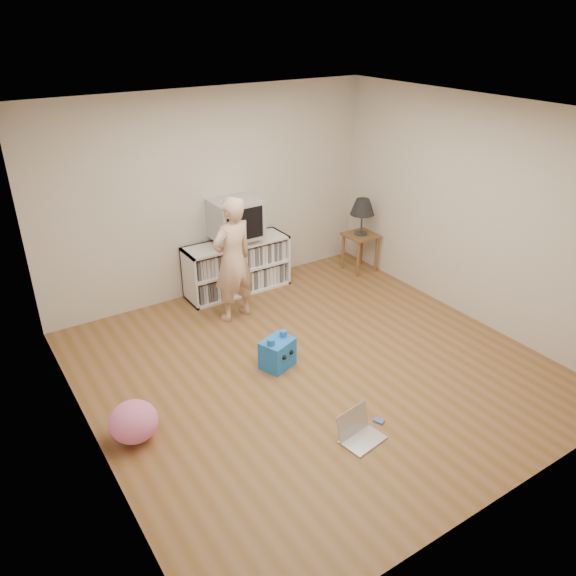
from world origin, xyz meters
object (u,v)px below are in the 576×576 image
(dvd_deck, at_px, (236,239))
(laptop, at_px, (358,431))
(crt_tv, at_px, (235,219))
(person, at_px, (233,260))
(table_lamp, at_px, (362,208))
(side_table, at_px, (360,243))
(media_unit, at_px, (237,266))
(plush_blue, at_px, (278,353))
(plush_pink, at_px, (134,422))

(dvd_deck, relative_size, laptop, 1.09)
(crt_tv, height_order, person, person)
(person, bearing_deg, table_lamp, 176.29)
(dvd_deck, height_order, side_table, dvd_deck)
(side_table, height_order, person, person)
(media_unit, xyz_separation_m, table_lamp, (1.79, -0.39, 0.59))
(media_unit, xyz_separation_m, crt_tv, (-0.00, -0.02, 0.67))
(dvd_deck, xyz_separation_m, side_table, (1.79, -0.37, -0.32))
(plush_blue, bearing_deg, plush_pink, 168.99)
(media_unit, distance_m, laptop, 3.20)
(plush_pink, bearing_deg, person, 39.19)
(media_unit, relative_size, crt_tv, 2.33)
(crt_tv, bearing_deg, side_table, -11.57)
(table_lamp, bearing_deg, side_table, 0.00)
(laptop, relative_size, plush_blue, 1.03)
(media_unit, height_order, person, person)
(plush_pink, bearing_deg, side_table, 23.34)
(dvd_deck, bearing_deg, laptop, -99.05)
(plush_blue, bearing_deg, table_lamp, 11.93)
(side_table, distance_m, person, 2.21)
(dvd_deck, bearing_deg, side_table, -11.68)
(plush_pink, bearing_deg, plush_blue, 9.11)
(plush_blue, distance_m, plush_pink, 1.67)
(side_table, height_order, plush_pink, side_table)
(person, bearing_deg, crt_tv, -131.50)
(crt_tv, xyz_separation_m, person, (-0.37, -0.62, -0.25))
(plush_pink, bearing_deg, table_lamp, 23.34)
(media_unit, distance_m, crt_tv, 0.67)
(crt_tv, xyz_separation_m, side_table, (1.79, -0.37, -0.60))
(side_table, bearing_deg, table_lamp, 0.00)
(dvd_deck, distance_m, plush_pink, 3.04)
(media_unit, height_order, plush_blue, media_unit)
(media_unit, height_order, dvd_deck, dvd_deck)
(crt_tv, height_order, side_table, crt_tv)
(side_table, distance_m, plush_blue, 2.72)
(side_table, relative_size, table_lamp, 1.07)
(media_unit, bearing_deg, crt_tv, -90.00)
(laptop, bearing_deg, table_lamp, 41.26)
(dvd_deck, xyz_separation_m, table_lamp, (1.79, -0.37, 0.21))
(dvd_deck, distance_m, side_table, 1.86)
(side_table, distance_m, laptop, 3.60)
(dvd_deck, distance_m, person, 0.73)
(media_unit, xyz_separation_m, dvd_deck, (0.00, -0.02, 0.39))
(person, distance_m, plush_pink, 2.36)
(table_lamp, relative_size, plush_blue, 1.28)
(person, relative_size, laptop, 3.71)
(table_lamp, bearing_deg, plush_pink, -156.66)
(media_unit, distance_m, side_table, 1.83)
(table_lamp, relative_size, laptop, 1.24)
(side_table, bearing_deg, plush_blue, -147.95)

